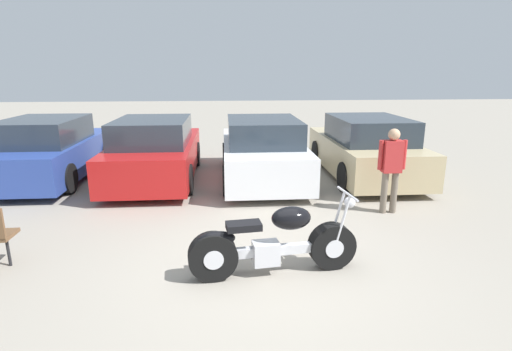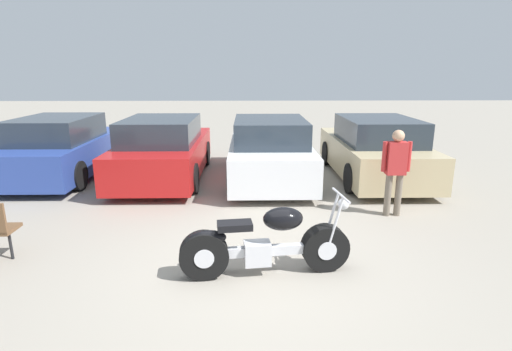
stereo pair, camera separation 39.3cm
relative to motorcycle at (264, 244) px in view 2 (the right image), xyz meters
name	(u,v)px [view 2 (the right image)]	position (x,y,z in m)	size (l,w,h in m)	color
ground_plane	(256,268)	(-0.11, 0.15, -0.42)	(60.00, 60.00, 0.00)	gray
motorcycle	(264,244)	(0.00, 0.00, 0.00)	(2.23, 0.66, 1.05)	black
parked_car_blue	(62,149)	(-4.84, 5.11, 0.28)	(1.92, 4.31, 1.50)	#2D479E
parked_car_red	(164,150)	(-2.26, 4.84, 0.28)	(1.92, 4.31, 1.50)	red
parked_car_white	(269,151)	(0.31, 4.66, 0.28)	(1.92, 4.31, 1.50)	white
parked_car_champagne	(374,150)	(2.88, 4.77, 0.28)	(1.92, 4.31, 1.50)	#C6B284
person_standing	(396,166)	(2.43, 2.12, 0.51)	(0.52, 0.21, 1.58)	#726656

